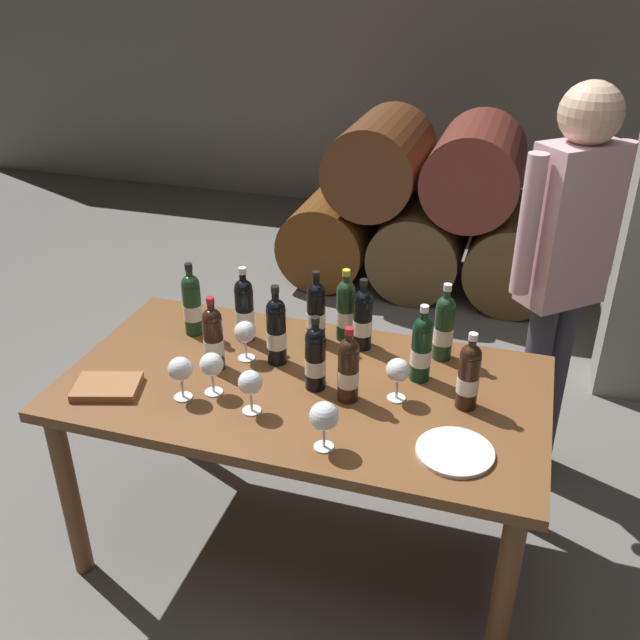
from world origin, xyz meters
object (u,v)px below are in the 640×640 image
Objects in this scene: sommelier_presenting at (565,257)px; wine_glass_2 at (245,333)px; wine_bottle_6 at (244,309)px; wine_bottle_8 at (315,357)px; wine_glass_1 at (212,366)px; wine_bottle_5 at (276,330)px; wine_bottle_7 at (192,304)px; wine_glass_5 at (324,417)px; wine_bottle_4 at (421,348)px; wine_bottle_9 at (346,309)px; wine_bottle_1 at (213,338)px; wine_glass_0 at (250,384)px; wine_glass_4 at (180,370)px; serving_plate at (455,452)px; wine_bottle_3 at (363,319)px; wine_bottle_10 at (348,369)px; wine_bottle_0 at (469,375)px; wine_glass_3 at (398,372)px; dining_table at (304,404)px; wine_bottle_2 at (444,327)px; wine_bottle_11 at (316,311)px.

wine_glass_2 is at bearing -149.09° from sommelier_presenting.
wine_bottle_6 reaches higher than wine_bottle_8.
wine_bottle_5 is at bearing 61.43° from wine_glass_1.
wine_glass_5 is at bearing -37.53° from wine_bottle_7.
wine_bottle_9 is at bearing 148.53° from wine_bottle_4.
wine_bottle_6 is at bearing 173.30° from wine_bottle_4.
wine_glass_1 is at bearing -84.29° from wine_bottle_6.
wine_bottle_1 is 0.31m from wine_glass_0.
wine_glass_1 is at bearing 159.33° from wine_glass_0.
wine_glass_4 is at bearing -141.48° from sommelier_presenting.
serving_plate is (1.10, -0.45, -0.12)m from wine_bottle_7.
wine_bottle_3 reaches higher than wine_bottle_10.
wine_bottle_5 is at bearing 54.31° from wine_glass_4.
wine_glass_0 is (-0.68, -0.24, -0.01)m from wine_bottle_0.
wine_bottle_9 is at bearing 128.12° from wine_glass_3.
wine_bottle_5 is 1.06× the size of wine_bottle_9.
wine_bottle_4 is (0.39, 0.15, 0.22)m from dining_table.
wine_bottle_8 is (0.58, -0.23, -0.01)m from wine_bottle_7.
wine_bottle_2 is at bearing -5.06° from wine_bottle_9.
wine_glass_2 is at bearing -173.67° from wine_bottle_5.
wine_bottle_9 is (-0.51, 0.32, 0.01)m from wine_bottle_0.
wine_bottle_6 is at bearing -162.09° from wine_bottle_9.
wine_bottle_4 is 0.39m from wine_bottle_9.
wine_bottle_4 reaches higher than wine_bottle_8.
dining_table is at bearing -177.19° from wine_bottle_0.
wine_bottle_11 is 1.89× the size of wine_glass_0.
wine_glass_4 is (-0.25, 0.00, 0.00)m from wine_glass_0.
wine_bottle_9 is at bearing 148.75° from wine_bottle_3.
wine_bottle_6 is 1.01m from serving_plate.
sommelier_presenting is at bearing 69.07° from wine_bottle_0.
wine_bottle_4 is at bearing -4.15° from wine_bottle_7.
wine_bottle_1 is at bearing -179.81° from dining_table.
sommelier_presenting is (0.67, 1.08, 0.17)m from wine_glass_5.
dining_table is 5.77× the size of wine_bottle_9.
wine_glass_3 is (0.29, 0.01, -0.01)m from wine_bottle_8.
wine_bottle_6 is 1.95× the size of wine_glass_3.
wine_bottle_1 is 0.52m from wine_bottle_10.
wine_bottle_10 is 0.56m from wine_glass_4.
wine_glass_1 is 0.99× the size of wine_glass_3.
wine_bottle_0 reaches higher than wine_glass_1.
wine_bottle_3 is at bearing 28.28° from wine_glass_2.
wine_glass_0 is 0.18m from wine_glass_1.
wine_glass_3 is at bearing 25.36° from wine_glass_0.
wine_bottle_2 reaches higher than wine_glass_3.
wine_glass_2 reaches higher than serving_plate.
wine_bottle_1 is at bearing 165.47° from serving_plate.
wine_bottle_3 is 0.96× the size of wine_bottle_7.
wine_bottle_7 reaches higher than wine_bottle_11.
sommelier_presenting reaches higher than wine_bottle_4.
wine_glass_0 is (0.03, -0.32, -0.02)m from wine_bottle_5.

